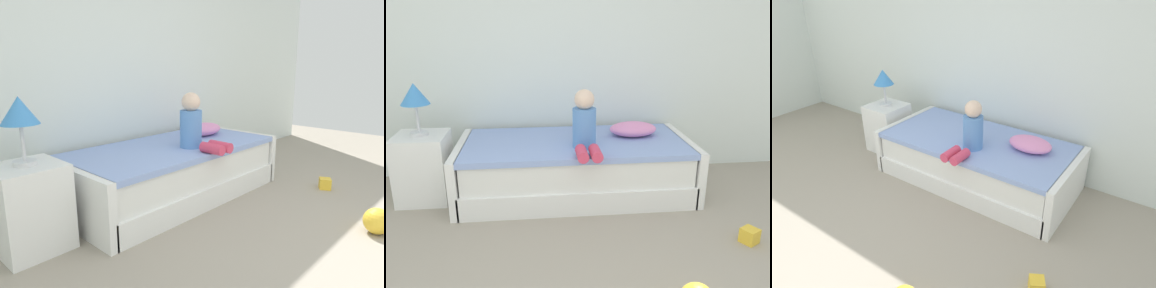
{
  "view_description": "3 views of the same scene",
  "coord_description": "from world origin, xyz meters",
  "views": [
    {
      "loc": [
        -2.09,
        -0.28,
        1.24
      ],
      "look_at": [
        0.09,
        1.75,
        0.55
      ],
      "focal_mm": 32.13,
      "sensor_mm": 36.0,
      "label": 1
    },
    {
      "loc": [
        -0.24,
        -1.35,
        1.58
      ],
      "look_at": [
        0.09,
        1.75,
        0.55
      ],
      "focal_mm": 36.47,
      "sensor_mm": 36.0,
      "label": 2
    },
    {
      "loc": [
        1.83,
        -0.76,
        2.12
      ],
      "look_at": [
        0.09,
        1.75,
        0.55
      ],
      "focal_mm": 32.03,
      "sensor_mm": 36.0,
      "label": 3
    }
  ],
  "objects": [
    {
      "name": "wall_rear",
      "position": [
        0.0,
        2.6,
        1.45
      ],
      "size": [
        7.2,
        0.1,
        2.9
      ],
      "primitive_type": "cube",
      "color": "silver",
      "rests_on": "ground"
    },
    {
      "name": "bed",
      "position": [
        0.09,
        2.0,
        0.25
      ],
      "size": [
        2.11,
        1.0,
        0.5
      ],
      "color": "white",
      "rests_on": "ground"
    },
    {
      "name": "nightstand",
      "position": [
        -1.26,
        1.99,
        0.3
      ],
      "size": [
        0.44,
        0.44,
        0.6
      ],
      "primitive_type": "cube",
      "color": "white",
      "rests_on": "ground"
    },
    {
      "name": "table_lamp",
      "position": [
        -1.26,
        1.99,
        0.94
      ],
      "size": [
        0.24,
        0.24,
        0.45
      ],
      "color": "silver",
      "rests_on": "nightstand"
    },
    {
      "name": "child_figure",
      "position": [
        0.15,
        1.77,
        0.7
      ],
      "size": [
        0.2,
        0.51,
        0.5
      ],
      "color": "#598CD1",
      "rests_on": "bed"
    },
    {
      "name": "pillow",
      "position": [
        0.65,
        2.1,
        0.56
      ],
      "size": [
        0.44,
        0.3,
        0.13
      ],
      "primitive_type": "ellipsoid",
      "color": "#EA8CC6",
      "rests_on": "bed"
    },
    {
      "name": "toy_ball",
      "position": [
        0.59,
        0.32,
        0.1
      ],
      "size": [
        0.2,
        0.2,
        0.2
      ],
      "primitive_type": "sphere",
      "color": "yellow",
      "rests_on": "ground"
    },
    {
      "name": "toy_block",
      "position": [
        1.27,
        0.99,
        0.06
      ],
      "size": [
        0.15,
        0.15,
        0.11
      ],
      "primitive_type": "cube",
      "rotation": [
        0.0,
        0.0,
        0.52
      ],
      "color": "yellow",
      "rests_on": "ground"
    }
  ]
}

